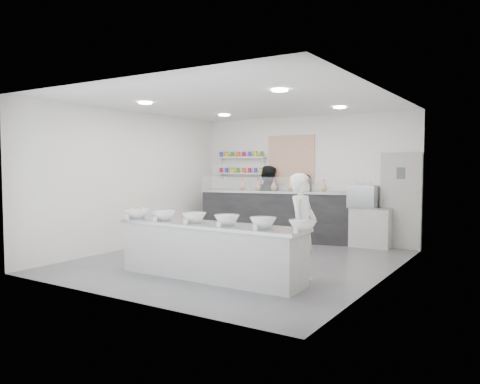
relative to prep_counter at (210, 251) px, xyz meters
The scene contains 26 objects.
floor 1.50m from the prep_counter, 104.29° to the left, with size 6.00×6.00×0.00m, color #515156.
ceiling 2.93m from the prep_counter, 104.29° to the left, with size 6.00×6.00×0.00m, color white.
back_wall 4.52m from the prep_counter, 94.60° to the left, with size 5.50×5.50×0.00m, color white.
left_wall 3.56m from the prep_counter, 155.95° to the left, with size 6.00×6.00×0.00m, color white.
right_wall 2.96m from the prep_counter, 30.01° to the left, with size 6.00×6.00×0.00m, color white.
back_door 4.81m from the prep_counter, 65.91° to the left, with size 0.88×0.04×2.10m, color #9F9F9C.
pattern_panel 4.66m from the prep_counter, 99.16° to the left, with size 1.25×0.03×1.20m, color #B8552B.
jar_shelf_lower 4.91m from the prep_counter, 116.14° to the left, with size 1.45×0.22×0.04m, color silver.
jar_shelf_upper 5.03m from the prep_counter, 116.14° to the left, with size 1.45×0.22×0.04m, color silver.
preserve_jars 4.97m from the prep_counter, 116.25° to the left, with size 1.45×0.10×0.56m, color #D20443, non-canonical shape.
downlight_0 3.11m from the prep_counter, 167.63° to the left, with size 0.24×0.24×0.02m, color white.
downlight_1 2.77m from the prep_counter, 20.16° to the left, with size 0.24×0.24×0.02m, color white.
downlight_2 4.29m from the prep_counter, 120.42° to the left, with size 0.24×0.24×0.02m, color white.
downlight_3 4.05m from the prep_counter, 70.66° to the left, with size 0.24×0.24×0.02m, color white.
prep_counter is the anchor object (origin of this frame).
back_bar 3.99m from the prep_counter, 100.42° to the left, with size 3.91×0.72×1.21m, color black.
sneeze_guard 3.77m from the prep_counter, 100.11° to the left, with size 3.85×0.02×0.33m, color white.
espresso_ledge 4.33m from the prep_counter, 73.96° to the left, with size 1.20×0.38×0.89m, color #ACACA7.
espresso_machine 4.38m from the prep_counter, 74.22° to the left, with size 0.61×0.42×0.47m, color #93969E.
cup_stacks 4.26m from the prep_counter, 81.16° to the left, with size 0.24×0.24×0.35m, color tan, non-canonical shape.
prep_bowls 0.53m from the prep_counter, behind, with size 3.66×0.51×0.16m, color white, non-canonical shape.
label_cards 0.71m from the prep_counter, 90.38° to the right, with size 3.31×0.04×0.07m, color white, non-canonical shape.
cookie_bags 4.09m from the prep_counter, 100.42° to the left, with size 2.15×0.15×0.27m, color #E2647E, non-canonical shape.
woman_prep 1.53m from the prep_counter, 23.09° to the left, with size 0.62×0.41×1.71m, color white.
staff_left 4.38m from the prep_counter, 106.84° to the left, with size 0.88×0.68×1.81m, color black.
staff_right 4.20m from the prep_counter, 93.98° to the left, with size 0.79×0.51×1.62m, color black.
Camera 1 is at (4.76, -7.45, 1.86)m, focal length 35.00 mm.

